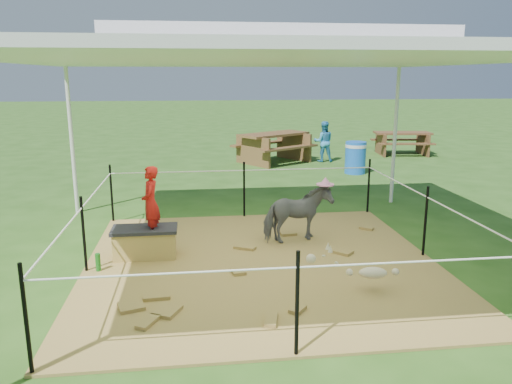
{
  "coord_description": "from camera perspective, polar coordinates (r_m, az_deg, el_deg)",
  "views": [
    {
      "loc": [
        -0.86,
        -6.17,
        2.45
      ],
      "look_at": [
        0.0,
        0.6,
        0.85
      ],
      "focal_mm": 35.0,
      "sensor_mm": 36.0,
      "label": 1
    }
  ],
  "objects": [
    {
      "name": "ground",
      "position": [
        6.69,
        0.65,
        -8.28
      ],
      "size": [
        90.0,
        90.0,
        0.0
      ],
      "primitive_type": "plane",
      "color": "#2D5919",
      "rests_on": "ground"
    },
    {
      "name": "hay_patch",
      "position": [
        6.69,
        0.65,
        -8.16
      ],
      "size": [
        4.6,
        4.6,
        0.03
      ],
      "primitive_type": "cube",
      "color": "brown",
      "rests_on": "ground"
    },
    {
      "name": "canopy_tent",
      "position": [
        6.23,
        0.72,
        15.42
      ],
      "size": [
        6.3,
        6.3,
        2.9
      ],
      "color": "silver",
      "rests_on": "ground"
    },
    {
      "name": "rope_fence",
      "position": [
        6.48,
        0.67,
        -2.98
      ],
      "size": [
        4.54,
        4.54,
        1.0
      ],
      "color": "black",
      "rests_on": "ground"
    },
    {
      "name": "straw_bale",
      "position": [
        6.99,
        -12.55,
        -5.79
      ],
      "size": [
        0.82,
        0.41,
        0.36
      ],
      "primitive_type": "cube",
      "rotation": [
        0.0,
        0.0,
        0.0
      ],
      "color": "#B38C41",
      "rests_on": "hay_patch"
    },
    {
      "name": "dark_cloth",
      "position": [
        6.93,
        -12.63,
        -4.18
      ],
      "size": [
        0.88,
        0.46,
        0.05
      ],
      "primitive_type": "cube",
      "rotation": [
        0.0,
        0.0,
        0.0
      ],
      "color": "black",
      "rests_on": "straw_bale"
    },
    {
      "name": "woman",
      "position": [
        6.8,
        -11.99,
        -0.38
      ],
      "size": [
        0.24,
        0.36,
        0.99
      ],
      "primitive_type": "imported",
      "rotation": [
        0.0,
        0.0,
        -1.57
      ],
      "color": "red",
      "rests_on": "straw_bale"
    },
    {
      "name": "green_bottle",
      "position": [
        6.67,
        -17.61,
        -7.66
      ],
      "size": [
        0.06,
        0.06,
        0.23
      ],
      "primitive_type": "cylinder",
      "rotation": [
        0.0,
        0.0,
        0.0
      ],
      "color": "#186C1A",
      "rests_on": "hay_patch"
    },
    {
      "name": "pony",
      "position": [
        7.38,
        4.76,
        -2.56
      ],
      "size": [
        1.09,
        0.71,
        0.84
      ],
      "primitive_type": "imported",
      "rotation": [
        0.0,
        0.0,
        1.85
      ],
      "color": "#525257",
      "rests_on": "hay_patch"
    },
    {
      "name": "pink_hat",
      "position": [
        7.26,
        4.83,
        1.11
      ],
      "size": [
        0.26,
        0.26,
        0.12
      ],
      "primitive_type": "cylinder",
      "color": "pink",
      "rests_on": "pony"
    },
    {
      "name": "foal",
      "position": [
        5.91,
        13.23,
        -8.72
      ],
      "size": [
        0.95,
        0.61,
        0.5
      ],
      "primitive_type": null,
      "rotation": [
        0.0,
        0.0,
        -0.13
      ],
      "color": "beige",
      "rests_on": "hay_patch"
    },
    {
      "name": "trash_barrel",
      "position": [
        12.98,
        11.29,
        3.88
      ],
      "size": [
        0.63,
        0.63,
        0.81
      ],
      "primitive_type": "cylinder",
      "rotation": [
        0.0,
        0.0,
        -0.24
      ],
      "color": "blue",
      "rests_on": "ground"
    },
    {
      "name": "picnic_table_near",
      "position": [
        14.38,
        2.06,
        5.07
      ],
      "size": [
        2.5,
        2.33,
        0.85
      ],
      "primitive_type": "cube",
      "rotation": [
        0.0,
        0.0,
        0.57
      ],
      "color": "#51341C",
      "rests_on": "ground"
    },
    {
      "name": "picnic_table_far",
      "position": [
        16.47,
        16.33,
        5.36
      ],
      "size": [
        1.86,
        1.44,
        0.72
      ],
      "primitive_type": "cube",
      "rotation": [
        0.0,
        0.0,
        -0.12
      ],
      "color": "brown",
      "rests_on": "ground"
    },
    {
      "name": "distant_person",
      "position": [
        14.6,
        7.72,
        5.73
      ],
      "size": [
        0.61,
        0.5,
        1.17
      ],
      "primitive_type": "imported",
      "rotation": [
        0.0,
        0.0,
        3.03
      ],
      "color": "#3794CE",
      "rests_on": "ground"
    }
  ]
}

